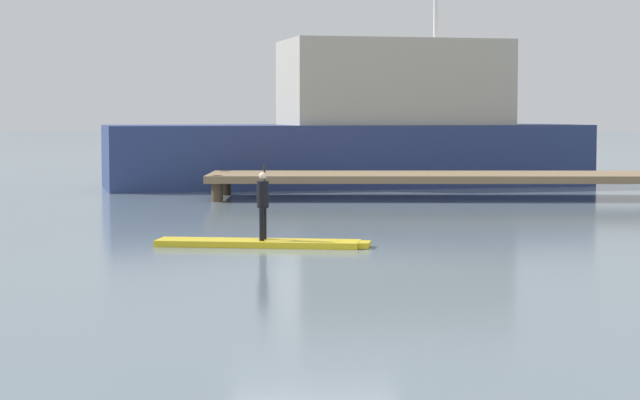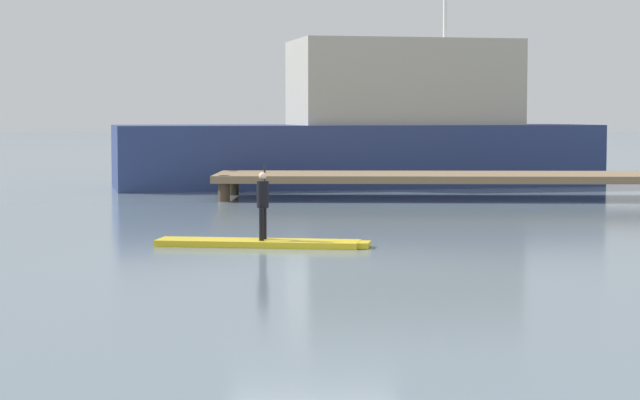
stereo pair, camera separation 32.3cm
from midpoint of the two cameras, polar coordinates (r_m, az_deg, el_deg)
ground_plane at (r=17.66m, az=-0.80°, el=-2.75°), size 240.00×240.00×0.00m
paddleboard_near at (r=19.17m, az=-3.23°, el=-2.06°), size 3.46×1.05×0.10m
paddler_child_solo at (r=19.12m, az=-3.21°, el=-0.10°), size 0.21×0.39×1.18m
fishing_boat_white_large at (r=35.16m, az=1.79°, el=3.35°), size 14.46×7.17×9.34m
fishing_boat_green_midground at (r=49.59m, az=4.17°, el=2.34°), size 6.13×3.44×4.09m
floating_dock at (r=30.00m, az=5.72°, el=1.08°), size 11.82×2.90×0.62m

